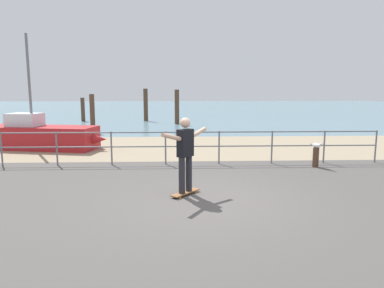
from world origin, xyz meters
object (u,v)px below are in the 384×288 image
at_px(sailboat, 44,136).
at_px(skateboard, 185,193).
at_px(skateboarder, 185,150).
at_px(seagull, 317,145).
at_px(bollard_short, 316,158).

xyz_separation_m(sailboat, skateboard, (5.39, -6.35, -0.45)).
distance_m(skateboard, skateboarder, 0.95).
bearing_deg(sailboat, seagull, -21.42).
distance_m(skateboard, bollard_short, 4.80).
bearing_deg(bollard_short, skateboarder, -145.83).
height_order(skateboarder, bollard_short, skateboarder).
xyz_separation_m(skateboard, bollard_short, (3.97, 2.69, 0.23)).
xyz_separation_m(skateboard, seagull, (3.97, 2.68, 0.61)).
bearing_deg(skateboard, seagull, 33.97).
height_order(bollard_short, seagull, seagull).
distance_m(skateboard, seagull, 4.83).
xyz_separation_m(bollard_short, seagull, (0.01, -0.02, 0.38)).
bearing_deg(seagull, bollard_short, 110.04).
height_order(sailboat, skateboard, sailboat).
bearing_deg(skateboard, sailboat, 130.33).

